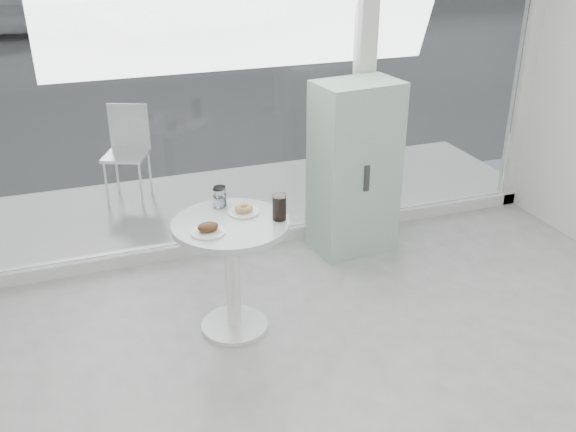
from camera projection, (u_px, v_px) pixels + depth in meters
name	position (u px, v px, depth m)	size (l,w,h in m)	color
storefront	(263.00, 29.00, 4.60)	(5.00, 0.14, 3.00)	silver
main_table	(232.00, 254.00, 3.98)	(0.72, 0.72, 0.77)	white
patio_deck	(232.00, 202.00, 5.98)	(5.60, 1.60, 0.05)	silver
street	(106.00, 20.00, 16.37)	(40.00, 24.00, 0.00)	#343434
mint_cabinet	(354.00, 168.00, 4.96)	(0.67, 0.49, 1.36)	#87AD9A
patio_chair	(127.00, 146.00, 5.85)	(0.49, 0.49, 0.86)	white
car_silver	(193.00, 1.00, 14.23)	(1.47, 4.21, 1.39)	#AFB2B8
plate_fritter	(209.00, 229.00, 3.74)	(0.20, 0.20, 0.07)	white
plate_donut	(244.00, 210.00, 3.99)	(0.19, 0.19, 0.05)	white
water_tumbler_a	(219.00, 199.00, 4.06)	(0.08, 0.08, 0.12)	white
water_tumbler_b	(220.00, 197.00, 4.08)	(0.08, 0.08, 0.13)	white
cola_glass	(279.00, 208.00, 3.89)	(0.09, 0.09, 0.16)	white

